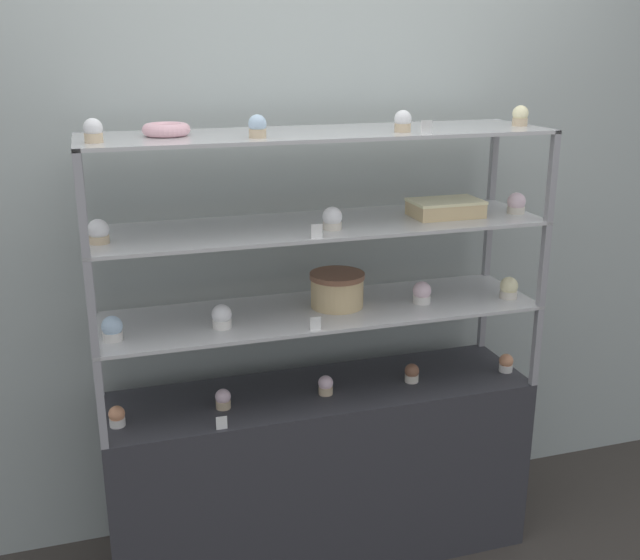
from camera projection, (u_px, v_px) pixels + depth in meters
ground_plane at (320, 549)px, 2.88m from camera, size 20.00×20.00×0.00m
back_wall at (292, 200)px, 2.81m from camera, size 8.00×0.05×2.60m
display_base at (320, 472)px, 2.78m from camera, size 1.53×0.41×0.68m
display_riser_lower at (320, 314)px, 2.59m from camera, size 1.53×0.41×0.30m
display_riser_middle at (320, 229)px, 2.50m from camera, size 1.53×0.41×0.30m
display_riser_upper at (320, 137)px, 2.41m from camera, size 1.53×0.41×0.30m
layer_cake_centerpiece at (337, 290)px, 2.60m from camera, size 0.19×0.19×0.12m
sheet_cake_frosted at (446, 208)px, 2.60m from camera, size 0.24×0.15×0.06m
cupcake_0 at (117, 416)px, 2.41m from camera, size 0.05×0.05×0.07m
cupcake_1 at (223, 399)px, 2.53m from camera, size 0.05×0.05×0.07m
cupcake_2 at (326, 385)px, 2.63m from camera, size 0.05×0.05×0.07m
cupcake_3 at (412, 373)px, 2.73m from camera, size 0.05×0.05×0.07m
cupcake_4 at (506, 363)px, 2.82m from camera, size 0.05×0.05×0.07m
price_tag_0 at (222, 423)px, 2.39m from camera, size 0.04×0.00×0.04m
cupcake_5 at (112, 329)px, 2.31m from camera, size 0.07×0.07×0.08m
cupcake_6 at (222, 317)px, 2.41m from camera, size 0.07×0.07×0.08m
cupcake_7 at (422, 293)px, 2.64m from camera, size 0.07×0.07×0.08m
cupcake_8 at (509, 288)px, 2.69m from camera, size 0.07×0.07×0.08m
price_tag_1 at (315, 324)px, 2.39m from camera, size 0.04×0.00×0.04m
cupcake_9 at (98, 232)px, 2.24m from camera, size 0.06×0.06×0.07m
cupcake_10 at (332, 219)px, 2.41m from camera, size 0.06×0.06×0.07m
cupcake_11 at (516, 204)px, 2.64m from camera, size 0.06×0.06×0.07m
price_tag_2 at (317, 231)px, 2.30m from camera, size 0.04×0.00×0.04m
cupcake_12 at (93, 131)px, 2.12m from camera, size 0.05×0.05×0.07m
cupcake_13 at (257, 127)px, 2.23m from camera, size 0.05×0.05×0.07m
cupcake_14 at (403, 121)px, 2.38m from camera, size 0.05×0.05×0.07m
cupcake_15 at (520, 116)px, 2.56m from camera, size 0.05×0.05×0.07m
price_tag_3 at (427, 127)px, 2.31m from camera, size 0.04×0.00×0.04m
donut_glazed at (166, 130)px, 2.28m from camera, size 0.15×0.15×0.04m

